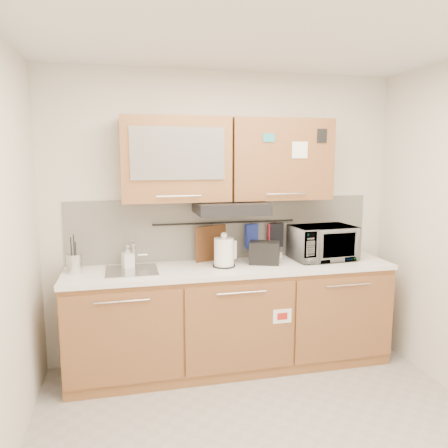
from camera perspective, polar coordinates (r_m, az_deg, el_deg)
ceiling at (r=2.64m, az=8.14°, el=25.08°), size 3.20×3.20×0.00m
wall_back at (r=4.01m, az=-0.01°, el=0.86°), size 3.20×0.00×3.20m
base_cabinet at (r=3.95m, az=1.03°, el=-12.72°), size 2.80×0.64×0.88m
countertop at (r=3.79m, az=1.06°, el=-5.78°), size 2.82×0.62×0.04m
backsplash at (r=4.02m, az=0.03°, el=-0.58°), size 2.80×0.02×0.56m
upper_cabinets at (r=3.80m, az=0.53°, el=8.44°), size 1.82×0.37×0.70m
range_hood at (r=3.76m, az=0.86°, el=2.15°), size 0.60×0.46×0.10m
sink at (r=3.70m, az=-11.94°, el=-5.97°), size 0.42×0.40×0.26m
utensil_rail at (r=3.97m, az=0.16°, el=0.19°), size 1.30×0.02×0.02m
utensil_crock at (r=3.74m, az=-18.94°, el=-4.87°), size 0.17×0.17×0.32m
kettle at (r=3.74m, az=0.02°, el=-3.79°), size 0.23×0.22×0.30m
toaster at (r=3.85m, az=5.29°, el=-3.73°), size 0.30×0.24×0.20m
microwave at (r=4.10m, az=12.76°, el=-2.40°), size 0.59×0.42×0.31m
soap_bottle at (r=3.77m, az=-12.45°, el=-4.22°), size 0.11×0.11×0.20m
cutting_board at (r=3.97m, az=-1.55°, el=-3.24°), size 0.33×0.16×0.43m
oven_mitt at (r=4.04m, az=3.60°, el=-1.58°), size 0.14×0.08×0.22m
dark_pouch at (r=4.11m, az=6.78°, el=-1.43°), size 0.14×0.05×0.22m
pot_holder at (r=4.10m, az=6.57°, el=-1.04°), size 0.13×0.06×0.17m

